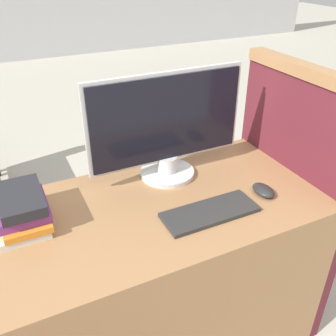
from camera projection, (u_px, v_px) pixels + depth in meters
desk at (143, 283)px, 1.59m from camera, size 1.41×0.67×0.77m
carrel_divider at (285, 194)px, 1.75m from camera, size 0.07×0.68×1.22m
monitor at (167, 127)px, 1.50m from camera, size 0.67×0.23×0.45m
keyboard at (210, 212)px, 1.37m from camera, size 0.36×0.14×0.02m
mouse at (263, 190)px, 1.48m from camera, size 0.07×0.11×0.03m
book_stack at (22, 210)px, 1.30m from camera, size 0.18×0.26×0.12m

